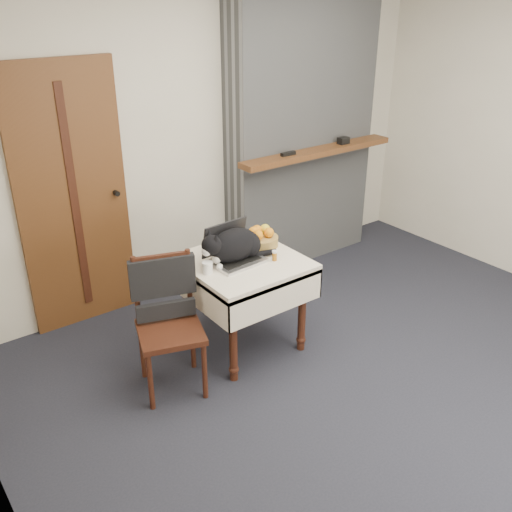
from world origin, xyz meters
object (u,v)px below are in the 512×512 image
Objects in this scene: side_table at (243,274)px; laptop at (232,252)px; fruit_basket at (261,238)px; cream_jar at (207,268)px; pill_bottle at (275,255)px; door at (73,200)px; cat at (235,245)px; chair at (166,305)px.

side_table is 0.19m from laptop.
fruit_basket is (0.25, 0.12, 0.17)m from side_table.
cream_jar is 0.49m from pill_bottle.
pill_bottle is 0.27m from fruit_basket.
door is 1.38m from side_table.
cream_jar is (0.47, -1.09, -0.26)m from door.
door reaches higher than laptop.
cat is 0.32m from fruit_basket.
chair reaches higher than fruit_basket.
laptop is (-0.06, 0.04, 0.18)m from side_table.
laptop reaches higher than side_table.
chair is (-0.88, -0.16, -0.18)m from fruit_basket.
cat is 2.24× the size of fruit_basket.
cat is 0.28m from pill_bottle.
laptop is 0.67× the size of cat.
cat is 0.63m from chair.
laptop is at bearing -165.43° from fruit_basket.
chair is (-0.63, -0.04, -0.01)m from side_table.
door reaches higher than pill_bottle.
fruit_basket is 0.92m from chair.
cat reaches higher than chair.
pill_bottle is (0.47, -0.12, -0.00)m from cream_jar.
cream_jar is (-0.30, -0.02, 0.15)m from side_table.
chair is at bearing -82.98° from door.
side_table is 3.12× the size of fruit_basket.
door is 2.20× the size of chair.
door is 1.28m from cat.
side_table is (0.77, -1.07, -0.41)m from door.
cat is (-0.05, 0.02, 0.23)m from side_table.
cream_jar is 0.09× the size of chair.
cream_jar is (-0.24, -0.06, -0.03)m from laptop.
cream_jar is at bearing 166.17° from pill_bottle.
cat is at bearing 24.45° from chair.
door is at bearing 115.44° from chair.
pill_bottle is (0.17, -0.14, 0.15)m from side_table.
cat is 7.45× the size of pill_bottle.
chair is at bearing -169.70° from fruit_basket.
cream_jar is at bearing -66.84° from door.
side_table is 0.64m from chair.
chair is (0.14, -1.10, -0.42)m from door.
chair reaches higher than cream_jar.
chair is (-0.59, -0.06, -0.24)m from cat.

